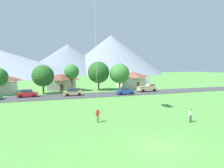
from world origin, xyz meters
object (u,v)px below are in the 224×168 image
object	(u,v)px
tree_left_of_center	(99,72)
parked_car_tan_west_end	(73,92)
tree_near_right	(120,73)
parked_car_blue_mid_west	(125,91)
pickup_truck_sand_west_side	(147,88)
tree_near_left	(43,76)
watcher_person	(191,115)
house_left_center	(61,82)
parked_car_red_mid_east	(27,93)
house_right_center	(133,79)
tree_right_of_center	(72,72)

from	to	relation	value
tree_left_of_center	parked_car_tan_west_end	xyz separation A→B (m)	(-8.52, -8.21, -4.33)
tree_near_right	parked_car_blue_mid_west	size ratio (longest dim) A/B	1.82
pickup_truck_sand_west_side	tree_near_left	bearing A→B (deg)	170.80
watcher_person	tree_near_right	bearing A→B (deg)	83.62
house_left_center	tree_left_of_center	size ratio (longest dim) A/B	1.01
tree_near_right	parked_car_red_mid_east	distance (m)	25.10
house_right_center	tree_left_of_center	distance (m)	13.29
house_right_center	pickup_truck_sand_west_side	distance (m)	11.03
tree_left_of_center	watcher_person	xyz separation A→B (m)	(2.22, -34.20, -4.32)
tree_near_left	parked_car_tan_west_end	bearing A→B (deg)	-38.11
tree_near_right	tree_near_left	bearing A→B (deg)	-175.95
parked_car_red_mid_east	house_right_center	bearing A→B (deg)	18.64
parked_car_blue_mid_west	parked_car_red_mid_east	size ratio (longest dim) A/B	1.01
house_right_center	tree_right_of_center	size ratio (longest dim) A/B	1.27
parked_car_blue_mid_west	tree_left_of_center	bearing A→B (deg)	110.25
parked_car_red_mid_east	watcher_person	bearing A→B (deg)	-52.94
house_left_center	tree_left_of_center	bearing A→B (deg)	-20.23
tree_left_of_center	parked_car_blue_mid_west	bearing A→B (deg)	-69.75
parked_car_tan_west_end	watcher_person	size ratio (longest dim) A/B	2.52
watcher_person	parked_car_blue_mid_west	bearing A→B (deg)	86.20
house_right_center	tree_near_right	xyz separation A→B (m)	(-6.73, -5.06, 2.20)
tree_near_left	pickup_truck_sand_west_side	size ratio (longest dim) A/B	1.39
tree_near_left	tree_near_right	size ratio (longest dim) A/B	0.93
tree_near_right	parked_car_blue_mid_west	bearing A→B (deg)	-103.31
parked_car_tan_west_end	pickup_truck_sand_west_side	distance (m)	20.31
tree_right_of_center	tree_near_right	distance (m)	13.62
tree_left_of_center	house_left_center	bearing A→B (deg)	159.77
tree_near_right	watcher_person	bearing A→B (deg)	-96.38
parked_car_blue_mid_west	house_left_center	bearing A→B (deg)	135.04
tree_left_of_center	watcher_person	bearing A→B (deg)	-86.28
parked_car_blue_mid_west	watcher_person	xyz separation A→B (m)	(-1.59, -23.87, 0.01)
tree_right_of_center	parked_car_red_mid_east	size ratio (longest dim) A/B	1.77
parked_car_tan_west_end	tree_left_of_center	bearing A→B (deg)	43.93
parked_car_red_mid_east	watcher_person	world-z (taller)	parked_car_red_mid_east
tree_right_of_center	parked_car_tan_west_end	bearing A→B (deg)	-96.09
tree_right_of_center	parked_car_tan_west_end	size ratio (longest dim) A/B	1.77
tree_near_left	pickup_truck_sand_west_side	distance (m)	27.36
house_left_center	house_right_center	bearing A→B (deg)	-0.99
parked_car_tan_west_end	pickup_truck_sand_west_side	xyz separation A→B (m)	(20.29, 0.76, 0.19)
tree_left_of_center	parked_car_blue_mid_west	distance (m)	11.83
house_left_center	house_right_center	distance (m)	22.96
house_left_center	pickup_truck_sand_west_side	bearing A→B (deg)	-26.99
tree_near_right	parked_car_tan_west_end	size ratio (longest dim) A/B	1.85
parked_car_blue_mid_west	tree_near_left	bearing A→B (deg)	159.04
tree_near_left	tree_left_of_center	bearing A→B (deg)	11.73
tree_right_of_center	parked_car_tan_west_end	world-z (taller)	tree_right_of_center
tree_right_of_center	house_right_center	bearing A→B (deg)	10.03
tree_near_right	parked_car_blue_mid_west	distance (m)	9.80
tree_left_of_center	pickup_truck_sand_west_side	xyz separation A→B (m)	(11.77, -7.45, -4.14)
tree_near_right	parked_car_blue_mid_west	world-z (taller)	tree_near_right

